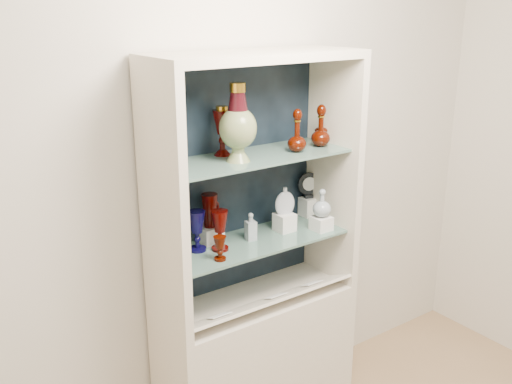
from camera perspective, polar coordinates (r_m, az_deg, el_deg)
wall_back at (r=2.80m, az=-2.60°, el=3.08°), size 3.50×0.02×2.80m
cabinet_base at (r=3.07m, az=0.00°, el=-16.65°), size 1.00×0.40×0.75m
cabinet_back_panel at (r=2.80m, az=-2.25°, el=1.46°), size 0.98×0.02×1.15m
cabinet_side_left at (r=2.42m, az=-9.33°, el=-1.46°), size 0.04×0.40×1.15m
cabinet_side_right at (r=2.94m, az=7.66°, el=2.13°), size 0.04×0.40×1.15m
cabinet_top_cap at (r=2.54m, az=0.00°, el=13.45°), size 1.00×0.40×0.04m
shelf_lower at (r=2.76m, az=-0.24°, el=-4.95°), size 0.92×0.34×0.01m
shelf_upper at (r=2.63m, az=-0.25°, el=3.51°), size 0.92×0.34×0.01m
label_ledge at (r=2.78m, az=1.33°, el=-10.82°), size 0.92×0.17×0.09m
label_card_0 at (r=2.80m, az=1.97°, el=-10.33°), size 0.10×0.06×0.03m
label_card_1 at (r=2.64m, az=-3.70°, el=-12.21°), size 0.10×0.06×0.03m
label_card_2 at (r=2.92m, az=5.58°, el=-9.07°), size 0.10×0.06×0.03m
pedestal_lamp_left at (r=2.42m, az=-9.06°, el=5.36°), size 0.11×0.11×0.26m
pedestal_lamp_right at (r=2.62m, az=-3.39°, el=6.12°), size 0.11×0.11×0.23m
enamel_urn at (r=2.50m, az=-1.82°, el=6.94°), size 0.20×0.20×0.35m
ruby_decanter_a at (r=2.68m, az=4.14°, el=6.41°), size 0.11×0.11×0.23m
ruby_decanter_b at (r=2.80m, az=6.52°, el=6.74°), size 0.11×0.11×0.22m
lidded_bowl at (r=2.91m, az=6.52°, el=5.88°), size 0.10×0.10×0.09m
cobalt_goblet at (r=2.63m, az=-5.92°, el=-3.90°), size 0.10×0.10×0.19m
ruby_goblet_tall at (r=2.62m, az=-3.64°, el=-3.86°), size 0.08×0.08×0.19m
ruby_goblet_small at (r=2.53m, az=-3.63°, el=-5.64°), size 0.07×0.07×0.11m
riser_ruby_pitcher at (r=2.73m, az=-4.57°, el=-4.23°), size 0.10×0.10×0.08m
ruby_pitcher at (r=2.69m, az=-4.63°, el=-1.85°), size 0.14×0.11×0.16m
clear_square_bottle at (r=2.74m, az=-0.53°, el=-3.45°), size 0.05×0.05×0.14m
riser_flat_flask at (r=2.86m, az=2.87°, el=-3.02°), size 0.09×0.09×0.09m
flat_flask at (r=2.82m, az=2.91°, el=-0.82°), size 0.11×0.07×0.14m
riser_clear_round_decanter at (r=2.89m, az=6.54°, el=-3.12°), size 0.09×0.09×0.07m
clear_round_decanter at (r=2.86m, az=6.62°, el=-1.17°), size 0.12×0.12×0.14m
riser_cameo_medallion at (r=3.08m, az=5.24°, el=-1.45°), size 0.08×0.08×0.10m
cameo_medallion at (r=3.04m, az=5.31°, el=0.73°), size 0.13×0.08×0.15m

